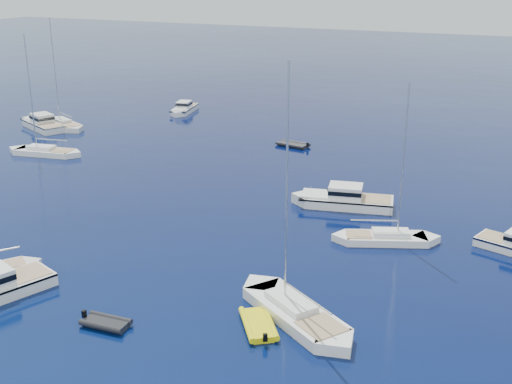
% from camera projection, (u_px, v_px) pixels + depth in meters
% --- Properties ---
extents(ground, '(400.00, 400.00, 0.00)m').
position_uv_depth(ground, '(48.00, 371.00, 33.64)').
color(ground, '#081F4F').
rests_on(ground, ground).
extents(motor_cruiser_centre, '(10.09, 5.14, 2.54)m').
position_uv_depth(motor_cruiser_centre, '(343.00, 206.00, 57.04)').
color(motor_cruiser_centre, white).
rests_on(motor_cruiser_centre, ground).
extents(motor_cruiser_far_l, '(10.05, 6.54, 2.54)m').
position_uv_depth(motor_cruiser_far_l, '(43.00, 128.00, 85.04)').
color(motor_cruiser_far_l, silver).
rests_on(motor_cruiser_far_l, ground).
extents(motor_cruiser_horizon, '(4.19, 8.23, 2.07)m').
position_uv_depth(motor_cruiser_horizon, '(184.00, 112.00, 94.55)').
color(motor_cruiser_horizon, white).
rests_on(motor_cruiser_horizon, ground).
extents(sailboat_mid_r, '(10.66, 8.10, 15.89)m').
position_uv_depth(sailboat_mid_r, '(295.00, 318.00, 38.78)').
color(sailboat_mid_r, white).
rests_on(sailboat_mid_r, ground).
extents(sailboat_mid_l, '(9.82, 4.30, 14.00)m').
position_uv_depth(sailboat_mid_l, '(45.00, 155.00, 72.93)').
color(sailboat_mid_l, white).
rests_on(sailboat_mid_l, ground).
extents(sailboat_centre, '(8.91, 5.57, 12.83)m').
position_uv_depth(sailboat_centre, '(386.00, 242.00, 49.56)').
color(sailboat_centre, white).
rests_on(sailboat_centre, ground).
extents(sailboat_far_l, '(10.16, 6.47, 14.66)m').
position_uv_depth(sailboat_far_l, '(63.00, 127.00, 85.80)').
color(sailboat_far_l, silver).
rests_on(sailboat_far_l, ground).
extents(tender_yellow, '(4.03, 4.38, 0.95)m').
position_uv_depth(tender_yellow, '(258.00, 328.00, 37.70)').
color(tender_yellow, yellow).
rests_on(tender_yellow, ground).
extents(tender_grey_near, '(3.12, 1.94, 0.95)m').
position_uv_depth(tender_grey_near, '(106.00, 326.00, 37.84)').
color(tender_grey_near, black).
rests_on(tender_grey_near, ground).
extents(tender_grey_far, '(4.35, 2.80, 0.95)m').
position_uv_depth(tender_grey_far, '(293.00, 146.00, 76.39)').
color(tender_grey_far, black).
rests_on(tender_grey_far, ground).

